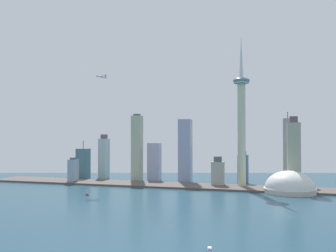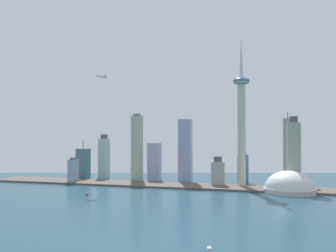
# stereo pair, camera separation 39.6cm
# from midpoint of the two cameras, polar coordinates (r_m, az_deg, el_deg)

# --- Properties ---
(waterfront_pier) EXTENTS (725.47, 76.04, 3.86)m
(waterfront_pier) POSITION_cam_midpoint_polar(r_m,az_deg,el_deg) (759.29, -2.38, -9.15)
(waterfront_pier) COLOR #584E47
(waterfront_pier) RESTS_ON ground
(observation_tower) EXTENTS (33.37, 33.37, 305.59)m
(observation_tower) POSITION_cam_midpoint_polar(r_m,az_deg,el_deg) (737.99, 11.44, 1.49)
(observation_tower) COLOR beige
(observation_tower) RESTS_ON ground
(stadium_dome) EXTENTS (91.82, 91.82, 62.80)m
(stadium_dome) POSITION_cam_midpoint_polar(r_m,az_deg,el_deg) (697.60, 18.52, -9.27)
(stadium_dome) COLOR beige
(stadium_dome) RESTS_ON ground
(skyscraper_0) EXTENTS (24.00, 25.64, 139.36)m
(skyscraper_0) POSITION_cam_midpoint_polar(r_m,az_deg,el_deg) (729.08, 19.11, -4.33)
(skyscraper_0) COLOR #96A189
(skyscraper_0) RESTS_ON ground
(skyscraper_1) EXTENTS (27.34, 25.67, 138.76)m
(skyscraper_1) POSITION_cam_midpoint_polar(r_m,az_deg,el_deg) (805.13, 2.71, -3.89)
(skyscraper_1) COLOR #919CBC
(skyscraper_1) RESTS_ON ground
(skyscraper_2) EXTENTS (18.21, 27.39, 105.57)m
(skyscraper_2) POSITION_cam_midpoint_polar(r_m,az_deg,el_deg) (892.98, -10.02, -4.90)
(skyscraper_2) COLOR #A5C2BB
(skyscraper_2) RESTS_ON ground
(skyscraper_3) EXTENTS (26.24, 25.92, 90.86)m
(skyscraper_3) POSITION_cam_midpoint_polar(r_m,az_deg,el_deg) (893.67, -13.18, -5.77)
(skyscraper_3) COLOR #446A78
(skyscraper_3) RESTS_ON ground
(skyscraper_4) EXTENTS (21.31, 23.23, 152.42)m
(skyscraper_4) POSITION_cam_midpoint_polar(r_m,az_deg,el_deg) (833.96, -4.89, -3.43)
(skyscraper_4) COLOR #AAB597
(skyscraper_4) RESTS_ON ground
(skyscraper_5) EXTENTS (19.70, 20.55, 153.83)m
(skyscraper_5) POSITION_cam_midpoint_polar(r_m,az_deg,el_deg) (816.01, 18.27, -3.76)
(skyscraper_5) COLOR gray
(skyscraper_5) RESTS_ON ground
(skyscraper_6) EXTENTS (25.19, 16.99, 60.81)m
(skyscraper_6) POSITION_cam_midpoint_polar(r_m,az_deg,el_deg) (746.05, 7.81, -7.33)
(skyscraper_6) COLOR #9FA699
(skyscraper_6) RESTS_ON ground
(skyscraper_7) EXTENTS (22.02, 25.22, 69.85)m
(skyscraper_7) POSITION_cam_midpoint_polar(r_m,az_deg,el_deg) (799.74, 11.68, -6.54)
(skyscraper_7) COLOR #3E6893
(skyscraper_7) RESTS_ON ground
(skyscraper_8) EXTENTS (13.58, 25.06, 55.32)m
(skyscraper_8) POSITION_cam_midpoint_polar(r_m,az_deg,el_deg) (823.19, -14.67, -6.81)
(skyscraper_8) COLOR #88A4B3
(skyscraper_8) RESTS_ON ground
(skyscraper_9) EXTENTS (27.70, 22.02, 85.97)m
(skyscraper_9) POSITION_cam_midpoint_polar(r_m,az_deg,el_deg) (837.18, -2.17, -5.61)
(skyscraper_9) COLOR #AEAEC4
(skyscraper_9) RESTS_ON ground
(boat_1) EXTENTS (7.22, 5.27, 9.73)m
(boat_1) POSITION_cam_midpoint_polar(r_m,az_deg,el_deg) (651.59, -12.58, -10.42)
(boat_1) COLOR red
(boat_1) RESTS_ON ground
(boat_2) EXTENTS (7.39, 13.67, 3.34)m
(boat_2) POSITION_cam_midpoint_polar(r_m,az_deg,el_deg) (345.01, 6.51, -18.71)
(boat_2) COLOR #284B8A
(boat_2) RESTS_ON ground
(channel_buoy_0) EXTENTS (1.01, 1.01, 1.92)m
(channel_buoy_0) POSITION_cam_midpoint_polar(r_m,az_deg,el_deg) (501.97, 2.65, -13.26)
(channel_buoy_0) COLOR #E54C19
(channel_buoy_0) RESTS_ON ground
(airplane) EXTENTS (28.81, 30.22, 7.92)m
(airplane) POSITION_cam_midpoint_polar(r_m,az_deg,el_deg) (784.91, -10.43, 7.63)
(airplane) COLOR silver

